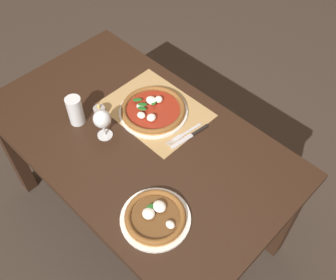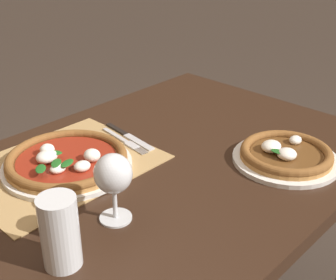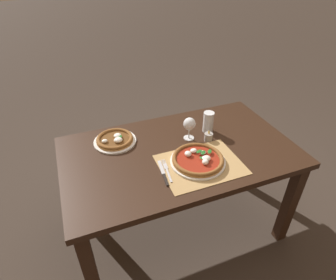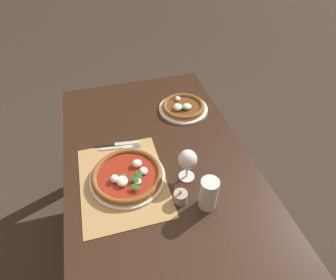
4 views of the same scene
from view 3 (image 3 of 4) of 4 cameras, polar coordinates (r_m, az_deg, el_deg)
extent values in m
plane|color=#382D26|center=(2.29, 1.89, -16.93)|extent=(24.00, 24.00, 0.00)
cube|color=black|center=(1.78, 2.33, -2.54)|extent=(1.46, 0.85, 0.04)
cube|color=black|center=(1.73, -15.42, -24.56)|extent=(0.07, 0.07, 0.70)
cube|color=black|center=(2.13, 23.44, -11.87)|extent=(0.07, 0.07, 0.70)
cube|color=black|center=(2.21, -18.27, -8.48)|extent=(0.07, 0.07, 0.70)
cube|color=black|center=(2.53, 12.83, -1.03)|extent=(0.07, 0.07, 0.70)
cube|color=#A88451|center=(1.67, 6.62, -4.95)|extent=(0.48, 0.36, 0.00)
cylinder|color=silver|center=(1.67, 6.05, -4.35)|extent=(0.33, 0.33, 0.01)
cylinder|color=#B77F42|center=(1.67, 6.08, -4.06)|extent=(0.31, 0.31, 0.01)
torus|color=brown|center=(1.66, 6.10, -3.80)|extent=(0.31, 0.31, 0.02)
cylinder|color=maroon|center=(1.66, 6.09, -3.89)|extent=(0.25, 0.25, 0.00)
ellipsoid|color=white|center=(1.70, 7.11, -2.55)|extent=(0.04, 0.03, 0.02)
ellipsoid|color=white|center=(1.65, 7.76, -3.74)|extent=(0.06, 0.05, 0.03)
ellipsoid|color=white|center=(1.71, 5.22, -2.17)|extent=(0.04, 0.04, 0.02)
ellipsoid|color=white|center=(1.62, 7.59, -4.48)|extent=(0.04, 0.04, 0.03)
ellipsoid|color=white|center=(1.67, 4.09, -2.81)|extent=(0.04, 0.04, 0.03)
ellipsoid|color=#1E5B1E|center=(1.70, 8.47, -2.30)|extent=(0.05, 0.05, 0.00)
ellipsoid|color=#1E5B1E|center=(1.69, 7.18, -2.54)|extent=(0.05, 0.05, 0.00)
ellipsoid|color=#1E5B1E|center=(1.69, 6.35, -2.30)|extent=(0.05, 0.04, 0.00)
ellipsoid|color=#1E5B1E|center=(1.64, 7.13, -3.72)|extent=(0.04, 0.05, 0.00)
cylinder|color=silver|center=(1.87, -10.70, -0.26)|extent=(0.28, 0.28, 0.01)
cylinder|color=#B77F42|center=(1.86, -10.74, 0.01)|extent=(0.24, 0.24, 0.01)
torus|color=brown|center=(1.85, -10.77, 0.26)|extent=(0.24, 0.24, 0.02)
cylinder|color=brown|center=(1.86, -10.76, 0.18)|extent=(0.18, 0.18, 0.00)
ellipsoid|color=white|center=(1.82, -10.10, 0.00)|extent=(0.06, 0.05, 0.03)
ellipsoid|color=white|center=(1.86, -10.20, 0.86)|extent=(0.05, 0.05, 0.03)
ellipsoid|color=white|center=(1.83, -12.76, -0.22)|extent=(0.04, 0.03, 0.02)
ellipsoid|color=#1E5B1E|center=(1.85, -9.75, 0.84)|extent=(0.03, 0.05, 0.00)
cylinder|color=silver|center=(1.88, 4.24, 0.42)|extent=(0.07, 0.07, 0.00)
cylinder|color=silver|center=(1.86, 4.29, 1.31)|extent=(0.01, 0.01, 0.06)
ellipsoid|color=silver|center=(1.82, 4.39, 3.28)|extent=(0.08, 0.08, 0.08)
ellipsoid|color=#C17019|center=(1.82, 4.37, 3.01)|extent=(0.07, 0.07, 0.05)
cylinder|color=silver|center=(1.93, 8.19, 3.64)|extent=(0.07, 0.07, 0.15)
cylinder|color=black|center=(1.93, 8.16, 3.27)|extent=(0.07, 0.07, 0.12)
cylinder|color=silver|center=(1.90, 8.32, 4.96)|extent=(0.07, 0.07, 0.02)
cube|color=#B7B7BC|center=(1.58, 0.19, -7.18)|extent=(0.03, 0.12, 0.00)
cube|color=#B7B7BC|center=(1.64, -0.51, -5.35)|extent=(0.03, 0.05, 0.00)
cylinder|color=#B7B7BC|center=(1.67, -0.56, -4.38)|extent=(0.01, 0.04, 0.00)
cylinder|color=#B7B7BC|center=(1.67, -0.76, -4.42)|extent=(0.01, 0.04, 0.00)
cylinder|color=#B7B7BC|center=(1.67, -0.96, -4.45)|extent=(0.01, 0.04, 0.00)
cylinder|color=#B7B7BC|center=(1.67, -1.16, -4.48)|extent=(0.01, 0.04, 0.00)
cube|color=black|center=(1.55, -0.47, -8.08)|extent=(0.03, 0.10, 0.01)
cube|color=#B7B7BC|center=(1.63, -1.38, -5.57)|extent=(0.03, 0.12, 0.00)
cylinder|color=gray|center=(1.86, 8.23, 0.68)|extent=(0.06, 0.06, 0.05)
cylinder|color=silver|center=(1.87, 8.21, 0.49)|extent=(0.04, 0.04, 0.03)
ellipsoid|color=#F9C64C|center=(1.84, 8.32, 1.57)|extent=(0.01, 0.01, 0.02)
camera|label=1|loc=(2.04, -39.33, 37.89)|focal=42.00mm
camera|label=2|loc=(2.40, 10.22, 23.41)|focal=50.00mm
camera|label=4|loc=(1.80, 35.24, 26.28)|focal=30.00mm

